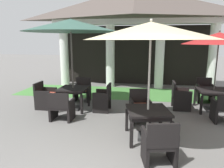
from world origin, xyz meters
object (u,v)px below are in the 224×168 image
(patio_chair_mid_left_west, at_px, (45,96))
(patio_chair_near_foreground_south, at_px, (224,108))
(patio_table_near_foreground, at_px, (214,92))
(patio_table_mid_left, at_px, (73,91))
(patio_chair_far_back_north, at_px, (140,107))
(patio_chair_far_back_south, at_px, (160,144))
(patio_umbrella_mid_left, at_px, (71,26))
(patio_chair_mid_left_east, at_px, (103,98))
(patio_chair_near_foreground_north, at_px, (205,91))
(patio_table_far_back, at_px, (148,113))
(patio_chair_mid_left_north, at_px, (82,91))
(patio_umbrella_far_back, at_px, (151,31))
(patio_umbrella_near_foreground, at_px, (219,39))
(patio_chair_mid_left_south, at_px, (61,107))
(patio_chair_near_foreground_west, at_px, (180,97))

(patio_chair_mid_left_west, bearing_deg, patio_chair_near_foreground_south, 85.47)
(patio_table_near_foreground, relative_size, patio_table_mid_left, 1.12)
(patio_chair_far_back_north, distance_m, patio_chair_far_back_south, 2.10)
(patio_table_near_foreground, xyz_separation_m, patio_table_mid_left, (-4.56, -0.59, 0.01))
(patio_table_near_foreground, relative_size, patio_umbrella_mid_left, 0.34)
(patio_table_mid_left, xyz_separation_m, patio_umbrella_mid_left, (0.00, 0.00, 2.08))
(patio_chair_near_foreground_south, relative_size, patio_chair_mid_left_east, 0.95)
(patio_chair_mid_left_west, relative_size, patio_chair_far_back_south, 1.01)
(patio_chair_near_foreground_north, relative_size, patio_table_far_back, 0.80)
(patio_table_near_foreground, height_order, patio_chair_far_back_north, patio_chair_far_back_north)
(patio_umbrella_mid_left, height_order, patio_chair_mid_left_north, patio_umbrella_mid_left)
(patio_umbrella_mid_left, height_order, patio_umbrella_far_back, patio_umbrella_mid_left)
(patio_chair_near_foreground_north, relative_size, patio_chair_far_back_south, 1.02)
(patio_table_near_foreground, relative_size, patio_umbrella_near_foreground, 0.39)
(patio_umbrella_near_foreground, relative_size, patio_chair_near_foreground_north, 2.90)
(patio_umbrella_near_foreground, xyz_separation_m, patio_chair_near_foreground_south, (-0.01, -1.03, -1.91))
(patio_table_near_foreground, bearing_deg, patio_umbrella_far_back, -131.94)
(patio_chair_near_foreground_north, bearing_deg, patio_chair_mid_left_south, 30.48)
(patio_chair_near_foreground_north, distance_m, patio_table_far_back, 4.03)
(patio_table_far_back, bearing_deg, patio_chair_mid_left_south, 162.49)
(patio_chair_mid_left_south, height_order, patio_chair_far_back_north, patio_chair_far_back_north)
(patio_table_far_back, height_order, patio_chair_far_back_north, patio_chair_far_back_north)
(patio_chair_near_foreground_north, bearing_deg, patio_chair_far_back_south, 67.00)
(patio_chair_mid_left_south, bearing_deg, patio_table_mid_left, 90.00)
(patio_table_far_back, bearing_deg, patio_umbrella_far_back, 0.00)
(patio_chair_mid_left_south, height_order, patio_chair_mid_left_north, patio_chair_mid_left_north)
(patio_chair_near_foreground_south, distance_m, patio_chair_mid_left_east, 3.57)
(patio_table_mid_left, distance_m, patio_chair_mid_left_south, 1.04)
(patio_chair_near_foreground_west, relative_size, patio_chair_mid_left_west, 1.05)
(patio_umbrella_near_foreground, bearing_deg, patio_table_near_foreground, -45.00)
(patio_umbrella_near_foreground, xyz_separation_m, patio_chair_far_back_south, (-1.92, -3.40, -1.91))
(patio_table_mid_left, height_order, patio_umbrella_far_back, patio_umbrella_far_back)
(patio_table_near_foreground, height_order, patio_chair_mid_left_east, patio_chair_mid_left_east)
(patio_umbrella_near_foreground, relative_size, patio_table_far_back, 2.33)
(patio_umbrella_near_foreground, bearing_deg, patio_chair_near_foreground_west, 179.50)
(patio_chair_mid_left_east, bearing_deg, patio_chair_near_foreground_north, -65.47)
(patio_chair_mid_left_east, bearing_deg, patio_table_far_back, -141.48)
(patio_umbrella_mid_left, distance_m, patio_umbrella_far_back, 3.03)
(patio_umbrella_mid_left, bearing_deg, patio_chair_mid_left_west, 179.99)
(patio_chair_near_foreground_north, distance_m, patio_chair_mid_left_east, 3.91)
(patio_chair_near_foreground_west, bearing_deg, patio_table_mid_left, -79.87)
(patio_table_near_foreground, relative_size, patio_chair_mid_left_south, 1.18)
(patio_chair_mid_left_north, xyz_separation_m, patio_umbrella_far_back, (2.43, -2.80, 2.06))
(patio_umbrella_near_foreground, distance_m, patio_umbrella_far_back, 3.19)
(patio_umbrella_near_foreground, xyz_separation_m, patio_chair_near_foreground_west, (-1.04, 0.01, -1.89))
(patio_chair_far_back_north, bearing_deg, patio_table_far_back, 90.00)
(patio_chair_far_back_north, xyz_separation_m, patio_chair_far_back_south, (0.43, -2.05, -0.01))
(patio_chair_near_foreground_west, height_order, patio_chair_mid_left_south, patio_chair_near_foreground_west)
(patio_chair_far_back_south, bearing_deg, patio_chair_mid_left_south, 134.14)
(patio_umbrella_mid_left, xyz_separation_m, patio_chair_far_back_north, (2.22, -0.76, -2.30))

